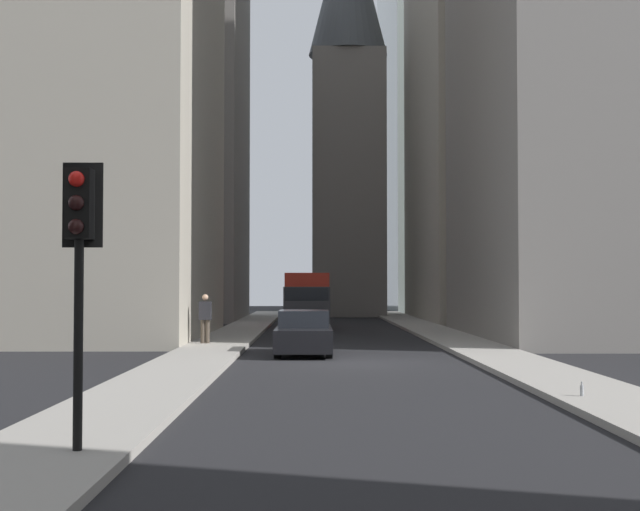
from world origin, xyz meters
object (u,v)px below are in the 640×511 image
(traffic_light_foreground, at_px, (79,237))
(discarded_bottle, at_px, (582,390))
(pedestrian, at_px, (205,316))
(delivery_truck, at_px, (307,300))
(sedan_black, at_px, (304,334))

(traffic_light_foreground, relative_size, discarded_bottle, 13.60)
(pedestrian, xyz_separation_m, discarded_bottle, (-14.91, -8.94, -0.85))
(delivery_truck, bearing_deg, pedestrian, 165.26)
(discarded_bottle, bearing_deg, pedestrian, 30.93)
(delivery_truck, distance_m, discarded_bottle, 29.03)
(discarded_bottle, bearing_deg, sedan_black, 25.03)
(delivery_truck, xyz_separation_m, discarded_bottle, (-28.50, -5.36, -1.21))
(delivery_truck, bearing_deg, traffic_light_foreground, 175.46)
(sedan_black, bearing_deg, pedestrian, 46.19)
(traffic_light_foreground, distance_m, discarded_bottle, 9.99)
(delivery_truck, relative_size, sedan_black, 1.50)
(traffic_light_foreground, bearing_deg, pedestrian, 2.52)
(sedan_black, distance_m, traffic_light_foreground, 17.17)
(delivery_truck, height_order, sedan_black, delivery_truck)
(pedestrian, height_order, discarded_bottle, pedestrian)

